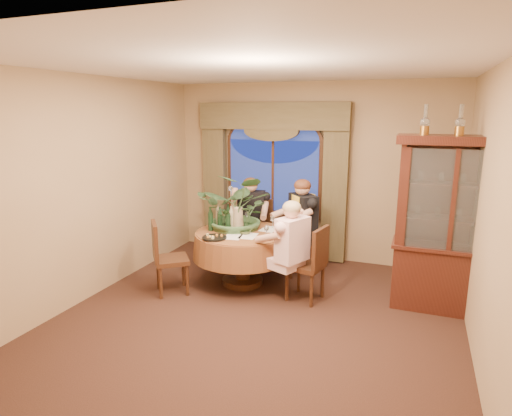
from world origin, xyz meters
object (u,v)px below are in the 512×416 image
at_px(chair_front_left, 172,258).
at_px(stoneware_vase, 238,218).
at_px(chair_right, 305,263).
at_px(chair_back, 258,231).
at_px(olive_bowl, 245,232).
at_px(person_scarf, 303,227).
at_px(wine_bottle_0, 211,219).
at_px(chair_back_right, 295,242).
at_px(centerpiece_plant, 239,181).
at_px(wine_bottle_5, 228,216).
at_px(wine_bottle_3, 228,221).
at_px(oil_lamp_center, 460,120).
at_px(person_back, 251,220).
at_px(wine_bottle_1, 218,216).
at_px(person_pink, 292,253).
at_px(oil_lamp_right, 497,120).
at_px(oil_lamp_left, 425,120).
at_px(dining_table, 243,258).
at_px(china_cabinet, 449,226).
at_px(wine_bottle_2, 231,218).
at_px(wine_bottle_4, 220,219).

xyz_separation_m(chair_front_left, stoneware_vase, (0.65, 0.71, 0.42)).
bearing_deg(stoneware_vase, chair_right, -15.47).
height_order(chair_back, olive_bowl, chair_back).
bearing_deg(person_scarf, wine_bottle_0, 79.86).
distance_m(chair_back_right, wine_bottle_0, 1.32).
xyz_separation_m(person_scarf, stoneware_vase, (-0.78, -0.55, 0.19)).
bearing_deg(person_scarf, centerpiece_plant, 78.03).
height_order(chair_back_right, wine_bottle_5, wine_bottle_5).
bearing_deg(wine_bottle_3, oil_lamp_center, 4.95).
xyz_separation_m(centerpiece_plant, wine_bottle_5, (-0.17, 0.01, -0.50)).
xyz_separation_m(person_back, wine_bottle_1, (-0.20, -0.75, 0.23)).
height_order(person_back, wine_bottle_0, person_back).
bearing_deg(person_pink, oil_lamp_right, -52.55).
bearing_deg(olive_bowl, oil_lamp_right, 4.56).
bearing_deg(chair_back, stoneware_vase, 84.09).
bearing_deg(wine_bottle_0, stoneware_vase, 31.49).
bearing_deg(chair_front_left, wine_bottle_0, 109.07).
bearing_deg(chair_back_right, oil_lamp_left, -157.11).
bearing_deg(wine_bottle_5, chair_back, 80.31).
height_order(chair_front_left, centerpiece_plant, centerpiece_plant).
height_order(dining_table, china_cabinet, china_cabinet).
bearing_deg(olive_bowl, wine_bottle_5, 145.41).
bearing_deg(olive_bowl, centerpiece_plant, 128.32).
xyz_separation_m(oil_lamp_right, wine_bottle_5, (-3.22, 0.02, -1.35)).
height_order(chair_back_right, wine_bottle_2, wine_bottle_2).
distance_m(chair_back, wine_bottle_5, 0.94).
distance_m(dining_table, stoneware_vase, 0.55).
bearing_deg(person_back, chair_back, -128.46).
bearing_deg(oil_lamp_right, wine_bottle_4, -176.65).
relative_size(chair_right, chair_front_left, 1.00).
bearing_deg(olive_bowl, person_back, 107.19).
bearing_deg(wine_bottle_1, chair_back_right, 30.41).
bearing_deg(chair_back_right, oil_lamp_right, -151.98).
xyz_separation_m(oil_lamp_center, centerpiece_plant, (-2.68, 0.02, -0.85)).
relative_size(oil_lamp_center, chair_back_right, 0.35).
distance_m(oil_lamp_right, chair_back, 3.66).
distance_m(oil_lamp_right, wine_bottle_4, 3.52).
xyz_separation_m(chair_back_right, wine_bottle_5, (-0.84, -0.49, 0.44)).
height_order(dining_table, wine_bottle_1, wine_bottle_1).
bearing_deg(person_back, person_pink, 116.35).
bearing_deg(chair_back_right, wine_bottle_5, 70.54).
bearing_deg(oil_lamp_right, chair_back_right, 167.73).
bearing_deg(chair_front_left, wine_bottle_3, 92.27).
relative_size(chair_back_right, wine_bottle_0, 2.91).
xyz_separation_m(china_cabinet, wine_bottle_2, (-2.76, -0.08, -0.13)).
xyz_separation_m(person_scarf, centerpiece_plant, (-0.79, -0.50, 0.70)).
xyz_separation_m(chair_front_left, wine_bottle_5, (0.47, 0.77, 0.44)).
relative_size(oil_lamp_right, wine_bottle_2, 1.03).
bearing_deg(person_scarf, dining_table, 90.00).
xyz_separation_m(person_pink, stoneware_vase, (-0.92, 0.47, 0.24)).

